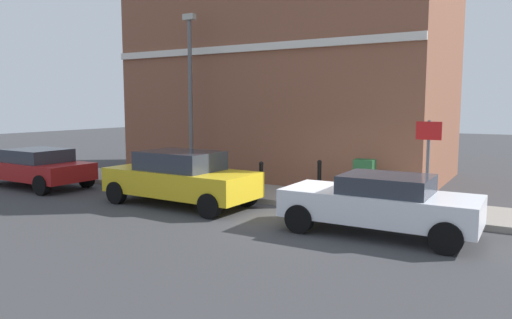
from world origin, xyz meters
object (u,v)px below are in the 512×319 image
at_px(utility_cabinet, 364,181).
at_px(bollard_near_cabinet, 319,176).
at_px(car_yellow, 180,177).
at_px(street_sign, 428,153).
at_px(car_white, 380,203).
at_px(bollard_far_kerb, 261,178).
at_px(car_red, 35,167).
at_px(lamppost, 190,91).

height_order(utility_cabinet, bollard_near_cabinet, utility_cabinet).
height_order(car_yellow, utility_cabinet, car_yellow).
relative_size(bollard_near_cabinet, street_sign, 0.45).
height_order(car_white, bollard_far_kerb, car_white).
height_order(car_red, street_sign, street_sign).
bearing_deg(bollard_near_cabinet, car_white, -137.58).
bearing_deg(utility_cabinet, bollard_far_kerb, 112.22).
xyz_separation_m(street_sign, lamppost, (1.11, 8.13, 1.64)).
height_order(car_yellow, lamppost, lamppost).
bearing_deg(lamppost, car_red, 124.26).
xyz_separation_m(utility_cabinet, bollard_near_cabinet, (0.10, 1.41, 0.02)).
relative_size(car_white, utility_cabinet, 3.62).
bearing_deg(car_white, bollard_near_cabinet, -47.93).
bearing_deg(street_sign, bollard_far_kerb, 91.56).
xyz_separation_m(car_red, bollard_far_kerb, (1.77, -7.95, 0.01)).
relative_size(car_white, street_sign, 1.81).
height_order(car_yellow, car_red, car_yellow).
bearing_deg(utility_cabinet, lamppost, 88.84).
relative_size(car_white, car_red, 0.95).
relative_size(car_red, lamppost, 0.76).
distance_m(utility_cabinet, bollard_far_kerb, 2.93).
distance_m(utility_cabinet, lamppost, 6.78).
xyz_separation_m(utility_cabinet, bollard_far_kerb, (-1.11, 2.72, 0.02)).
distance_m(bollard_near_cabinet, bollard_far_kerb, 1.78).
bearing_deg(bollard_near_cabinet, lamppost, 89.69).
distance_m(car_yellow, lamppost, 4.17).
relative_size(car_red, utility_cabinet, 3.79).
distance_m(car_yellow, utility_cabinet, 5.18).
bearing_deg(car_yellow, bollard_far_kerb, -136.29).
bearing_deg(bollard_far_kerb, bollard_near_cabinet, -47.22).
distance_m(car_red, lamppost, 5.94).
xyz_separation_m(bollard_far_kerb, street_sign, (0.13, -4.60, 0.96)).
distance_m(bollard_far_kerb, lamppost, 4.56).
distance_m(car_red, street_sign, 12.72).
distance_m(car_yellow, bollard_near_cabinet, 4.10).
distance_m(car_white, street_sign, 2.17).
xyz_separation_m(car_white, car_yellow, (0.17, 5.71, 0.09)).
bearing_deg(lamppost, car_white, -111.48).
distance_m(car_white, lamppost, 8.49).
height_order(car_red, utility_cabinet, car_red).
bearing_deg(utility_cabinet, car_yellow, 120.95).
bearing_deg(car_white, utility_cabinet, -66.19).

